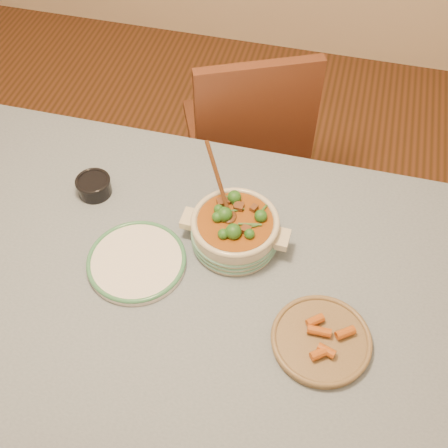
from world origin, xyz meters
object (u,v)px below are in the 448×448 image
object	(u,v)px
fried_plate	(321,339)
chair_far	(248,135)
white_plate	(137,261)
dining_table	(152,288)
condiment_bowl	(94,185)
stew_casserole	(235,229)

from	to	relation	value
fried_plate	chair_far	world-z (taller)	chair_far
white_plate	chair_far	size ratio (longest dim) A/B	0.30
dining_table	fried_plate	xyz separation A→B (m)	(0.49, -0.10, 0.11)
dining_table	white_plate	world-z (taller)	white_plate
condiment_bowl	chair_far	xyz separation A→B (m)	(0.35, 0.60, -0.25)
condiment_bowl	fried_plate	size ratio (longest dim) A/B	0.45
fried_plate	chair_far	distance (m)	1.04
dining_table	chair_far	world-z (taller)	chair_far
dining_table	fried_plate	bearing A→B (deg)	-11.41
chair_far	stew_casserole	bearing A→B (deg)	74.05
condiment_bowl	fried_plate	xyz separation A→B (m)	(0.74, -0.33, -0.01)
dining_table	stew_casserole	world-z (taller)	stew_casserole
condiment_bowl	chair_far	bearing A→B (deg)	59.47
white_plate	condiment_bowl	xyz separation A→B (m)	(-0.22, 0.22, 0.02)
stew_casserole	condiment_bowl	world-z (taller)	stew_casserole
stew_casserole	white_plate	distance (m)	0.29
dining_table	fried_plate	world-z (taller)	fried_plate
white_plate	chair_far	world-z (taller)	chair_far
white_plate	fried_plate	distance (m)	0.54
dining_table	chair_far	size ratio (longest dim) A/B	1.77
stew_casserole	chair_far	bearing A→B (deg)	98.77
dining_table	stew_casserole	size ratio (longest dim) A/B	5.44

